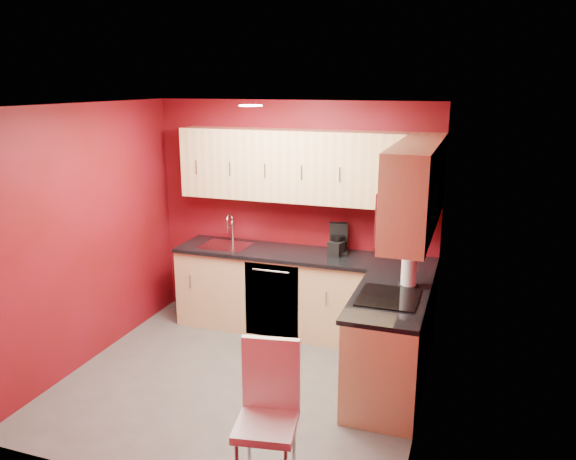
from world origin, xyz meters
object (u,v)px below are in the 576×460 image
Objects in this scene: coffee_maker at (338,239)px; sink at (226,242)px; napkin_holder at (336,249)px; dining_chair at (266,418)px; microwave at (407,213)px; paper_towel at (409,269)px.

sink is at bearing 170.10° from coffee_maker.
dining_chair is at bearing -86.71° from napkin_holder.
microwave is 2.44× the size of paper_towel.
dining_chair is (1.40, -2.40, -0.44)m from sink.
coffee_maker is 0.32× the size of dining_chair.
napkin_holder is (-0.00, -0.08, -0.08)m from coffee_maker.
coffee_maker is 1.13m from paper_towel.
microwave is 1.95m from dining_chair.
sink is 2.20m from paper_towel.
microwave is at bearing -90.66° from paper_towel.
sink is (-2.09, 1.00, -0.72)m from microwave.
napkin_holder is 0.47× the size of paper_towel.
paper_towel is (0.00, 0.35, -0.59)m from microwave.
dining_chair is (0.14, -2.51, -0.57)m from coffee_maker.
paper_towel is 1.97m from dining_chair.
coffee_maker is 0.12m from napkin_holder.
napkin_holder is (-0.83, 1.03, -0.68)m from microwave.
coffee_maker is at bearing 87.73° from napkin_holder.
sink is 2.82m from dining_chair.
sink is at bearing 110.67° from dining_chair.
napkin_holder is at bearing 83.74° from dining_chair.
microwave reaches higher than napkin_holder.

